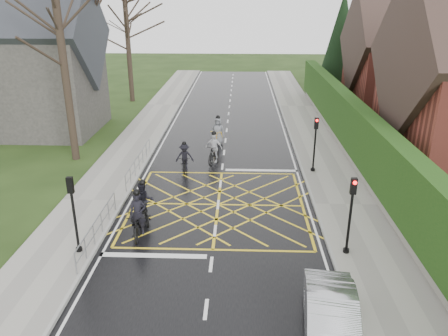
# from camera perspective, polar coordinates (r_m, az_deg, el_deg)

# --- Properties ---
(ground) EXTENTS (120.00, 120.00, 0.00)m
(ground) POSITION_cam_1_polar(r_m,az_deg,el_deg) (20.85, -0.78, -4.81)
(ground) COLOR black
(ground) RESTS_ON ground
(road) EXTENTS (9.00, 80.00, 0.01)m
(road) POSITION_cam_1_polar(r_m,az_deg,el_deg) (20.85, -0.78, -4.80)
(road) COLOR black
(road) RESTS_ON ground
(sidewalk_right) EXTENTS (3.00, 80.00, 0.15)m
(sidewalk_right) POSITION_cam_1_polar(r_m,az_deg,el_deg) (21.39, 15.55, -4.73)
(sidewalk_right) COLOR gray
(sidewalk_right) RESTS_ON ground
(sidewalk_left) EXTENTS (3.00, 80.00, 0.15)m
(sidewalk_left) POSITION_cam_1_polar(r_m,az_deg,el_deg) (21.94, -16.67, -4.17)
(sidewalk_left) COLOR gray
(sidewalk_left) RESTS_ON ground
(stone_wall) EXTENTS (0.50, 38.00, 0.70)m
(stone_wall) POSITION_cam_1_polar(r_m,az_deg,el_deg) (27.08, 16.51, 1.38)
(stone_wall) COLOR slate
(stone_wall) RESTS_ON ground
(hedge) EXTENTS (0.90, 38.00, 2.80)m
(hedge) POSITION_cam_1_polar(r_m,az_deg,el_deg) (26.56, 16.90, 4.93)
(hedge) COLOR #14370F
(hedge) RESTS_ON stone_wall
(house_far) EXTENTS (9.80, 8.80, 10.30)m
(house_far) POSITION_cam_1_polar(r_m,az_deg,el_deg) (39.47, 23.17, 12.67)
(house_far) COLOR maroon
(house_far) RESTS_ON ground
(conifer) EXTENTS (4.60, 4.60, 10.00)m
(conifer) POSITION_cam_1_polar(r_m,az_deg,el_deg) (45.93, 15.00, 15.43)
(conifer) COLOR black
(conifer) RESTS_ON ground
(church) EXTENTS (8.80, 7.80, 11.00)m
(church) POSITION_cam_1_polar(r_m,az_deg,el_deg) (34.22, -23.54, 12.49)
(church) COLOR #2D2B28
(church) RESTS_ON ground
(tree_near) EXTENTS (9.24, 9.24, 11.44)m
(tree_near) POSITION_cam_1_polar(r_m,az_deg,el_deg) (26.66, -20.81, 17.30)
(tree_near) COLOR black
(tree_near) RESTS_ON ground
(tree_mid) EXTENTS (10.08, 10.08, 12.48)m
(tree_mid) POSITION_cam_1_polar(r_m,az_deg,el_deg) (34.49, -17.43, 19.53)
(tree_mid) COLOR black
(tree_mid) RESTS_ON ground
(tree_far) EXTENTS (8.40, 8.40, 10.40)m
(tree_far) POSITION_cam_1_polar(r_m,az_deg,el_deg) (42.02, -12.63, 18.16)
(tree_far) COLOR black
(tree_far) RESTS_ON ground
(railing_south) EXTENTS (0.05, 5.04, 1.03)m
(railing_south) POSITION_cam_1_polar(r_m,az_deg,el_deg) (18.26, -16.23, -7.02)
(railing_south) COLOR slate
(railing_south) RESTS_ON ground
(railing_north) EXTENTS (0.05, 6.04, 1.03)m
(railing_north) POSITION_cam_1_polar(r_m,az_deg,el_deg) (24.85, -11.08, 1.17)
(railing_north) COLOR slate
(railing_north) RESTS_ON ground
(traffic_light_ne) EXTENTS (0.24, 0.31, 3.21)m
(traffic_light_ne) POSITION_cam_1_polar(r_m,az_deg,el_deg) (24.44, 11.76, 2.94)
(traffic_light_ne) COLOR black
(traffic_light_ne) RESTS_ON ground
(traffic_light_se) EXTENTS (0.24, 0.31, 3.21)m
(traffic_light_se) POSITION_cam_1_polar(r_m,az_deg,el_deg) (16.83, 16.14, -6.16)
(traffic_light_se) COLOR black
(traffic_light_se) RESTS_ON ground
(traffic_light_sw) EXTENTS (0.24, 0.31, 3.21)m
(traffic_light_sw) POSITION_cam_1_polar(r_m,az_deg,el_deg) (17.19, -18.95, -5.91)
(traffic_light_sw) COLOR black
(traffic_light_sw) RESTS_ON ground
(cyclist_rear) EXTENTS (0.98, 2.17, 2.04)m
(cyclist_rear) POSITION_cam_1_polar(r_m,az_deg,el_deg) (18.39, -11.17, -6.73)
(cyclist_rear) COLOR black
(cyclist_rear) RESTS_ON ground
(cyclist_back) EXTENTS (1.29, 2.02, 1.96)m
(cyclist_back) POSITION_cam_1_polar(r_m,az_deg,el_deg) (19.40, -10.44, -4.86)
(cyclist_back) COLOR black
(cyclist_back) RESTS_ON ground
(cyclist_mid) EXTENTS (1.07, 1.82, 1.72)m
(cyclist_mid) POSITION_cam_1_polar(r_m,az_deg,el_deg) (24.80, -5.17, 1.06)
(cyclist_mid) COLOR black
(cyclist_mid) RESTS_ON ground
(cyclist_front) EXTENTS (1.11, 1.99, 1.92)m
(cyclist_front) POSITION_cam_1_polar(r_m,az_deg,el_deg) (25.91, -1.34, 2.24)
(cyclist_front) COLOR black
(cyclist_front) RESTS_ON ground
(cyclist_lead) EXTENTS (1.13, 2.17, 2.00)m
(cyclist_lead) POSITION_cam_1_polar(r_m,az_deg,el_deg) (29.10, -0.79, 4.38)
(cyclist_lead) COLOR gold
(cyclist_lead) RESTS_ON ground
(car) EXTENTS (1.88, 4.29, 1.37)m
(car) POSITION_cam_1_polar(r_m,az_deg,el_deg) (13.42, 13.83, -18.75)
(car) COLOR #ACAFB3
(car) RESTS_ON ground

